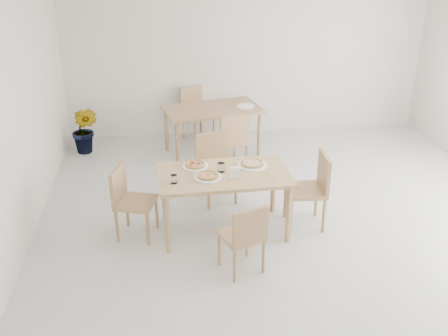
{
  "coord_description": "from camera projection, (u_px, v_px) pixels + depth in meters",
  "views": [
    {
      "loc": [
        -1.43,
        -5.01,
        3.29
      ],
      "look_at": [
        -0.78,
        0.27,
        0.81
      ],
      "focal_mm": 42.0,
      "sensor_mm": 36.0,
      "label": 1
    }
  ],
  "objects": [
    {
      "name": "chair_west",
      "position": [
        129.0,
        197.0,
        5.92
      ],
      "size": [
        0.52,
        0.52,
        0.85
      ],
      "rotation": [
        0.0,
        0.0,
        1.29
      ],
      "color": "tan",
      "rests_on": "ground"
    },
    {
      "name": "second_table",
      "position": [
        212.0,
        113.0,
        8.03
      ],
      "size": [
        1.58,
        1.11,
        0.75
      ],
      "rotation": [
        0.0,
        0.0,
        0.21
      ],
      "color": "tan",
      "rests_on": "ground"
    },
    {
      "name": "pizza_pepperoni",
      "position": [
        195.0,
        164.0,
        6.03
      ],
      "size": [
        0.24,
        0.24,
        0.03
      ],
      "rotation": [
        0.0,
        0.0,
        0.0
      ],
      "color": "#DBB267",
      "rests_on": "plate_pepperoni"
    },
    {
      "name": "plate_pepperoni",
      "position": [
        195.0,
        166.0,
        6.04
      ],
      "size": [
        0.3,
        0.3,
        0.02
      ],
      "primitive_type": "cylinder",
      "color": "white",
      "rests_on": "main_table"
    },
    {
      "name": "fork_a",
      "position": [
        273.0,
        177.0,
        5.8
      ],
      "size": [
        0.03,
        0.19,
        0.01
      ],
      "primitive_type": "cube",
      "rotation": [
        0.0,
        0.0,
        -0.08
      ],
      "color": "silver",
      "rests_on": "main_table"
    },
    {
      "name": "tumbler_b",
      "position": [
        174.0,
        179.0,
        5.65
      ],
      "size": [
        0.07,
        0.07,
        0.1
      ],
      "primitive_type": "cylinder",
      "color": "white",
      "rests_on": "main_table"
    },
    {
      "name": "potted_plant",
      "position": [
        85.0,
        130.0,
        8.17
      ],
      "size": [
        0.52,
        0.47,
        0.77
      ],
      "primitive_type": "imported",
      "rotation": [
        0.0,
        0.0,
        -0.38
      ],
      "color": "#2C5C1B",
      "rests_on": "ground"
    },
    {
      "name": "chair_back_s",
      "position": [
        231.0,
        139.0,
        7.44
      ],
      "size": [
        0.57,
        0.57,
        0.92
      ],
      "rotation": [
        0.0,
        0.0,
        3.47
      ],
      "color": "tan",
      "rests_on": "ground"
    },
    {
      "name": "fork_b",
      "position": [
        182.0,
        176.0,
        5.83
      ],
      "size": [
        0.08,
        0.16,
        0.01
      ],
      "primitive_type": "cube",
      "rotation": [
        0.0,
        0.0,
        -0.39
      ],
      "color": "silver",
      "rests_on": "main_table"
    },
    {
      "name": "plate_margherita",
      "position": [
        208.0,
        177.0,
        5.78
      ],
      "size": [
        0.31,
        0.31,
        0.02
      ],
      "primitive_type": "cylinder",
      "color": "white",
      "rests_on": "main_table"
    },
    {
      "name": "main_table",
      "position": [
        224.0,
        180.0,
        5.93
      ],
      "size": [
        1.52,
        0.89,
        0.75
      ],
      "rotation": [
        0.0,
        0.0,
        0.04
      ],
      "color": "tan",
      "rests_on": "ground"
    },
    {
      "name": "plate_empty",
      "position": [
        245.0,
        106.0,
        8.04
      ],
      "size": [
        0.28,
        0.28,
        0.02
      ],
      "primitive_type": "cylinder",
      "color": "white",
      "rests_on": "second_table"
    },
    {
      "name": "chair_north",
      "position": [
        215.0,
        162.0,
        6.75
      ],
      "size": [
        0.53,
        0.53,
        0.88
      ],
      "rotation": [
        0.0,
        0.0,
        0.26
      ],
      "color": "tan",
      "rests_on": "ground"
    },
    {
      "name": "plate_mushroom",
      "position": [
        252.0,
        165.0,
        6.08
      ],
      "size": [
        0.35,
        0.35,
        0.02
      ],
      "primitive_type": "cylinder",
      "color": "white",
      "rests_on": "main_table"
    },
    {
      "name": "chair_back_n",
      "position": [
        195.0,
        109.0,
        8.72
      ],
      "size": [
        0.59,
        0.59,
        0.87
      ],
      "rotation": [
        0.0,
        0.0,
        0.53
      ],
      "color": "tan",
      "rests_on": "ground"
    },
    {
      "name": "chair_south",
      "position": [
        245.0,
        234.0,
        5.27
      ],
      "size": [
        0.51,
        0.51,
        0.8
      ],
      "rotation": [
        0.0,
        0.0,
        3.5
      ],
      "color": "tan",
      "rests_on": "ground"
    },
    {
      "name": "tumbler_a",
      "position": [
        221.0,
        167.0,
        5.91
      ],
      "size": [
        0.08,
        0.08,
        0.11
      ],
      "primitive_type": "cylinder",
      "color": "white",
      "rests_on": "main_table"
    },
    {
      "name": "chair_east",
      "position": [
        313.0,
        185.0,
        6.12
      ],
      "size": [
        0.48,
        0.48,
        0.91
      ],
      "rotation": [
        0.0,
        0.0,
        -1.63
      ],
      "color": "tan",
      "rests_on": "ground"
    },
    {
      "name": "pizza_mushroom",
      "position": [
        252.0,
        163.0,
        6.07
      ],
      "size": [
        0.36,
        0.36,
        0.03
      ],
      "rotation": [
        0.0,
        0.0,
        0.43
      ],
      "color": "#DBB267",
      "rests_on": "plate_mushroom"
    },
    {
      "name": "pizza_margherita",
      "position": [
        208.0,
        175.0,
        5.77
      ],
      "size": [
        0.29,
        0.29,
        0.03
      ],
      "rotation": [
        0.0,
        0.0,
        0.21
      ],
      "color": "#DBB267",
      "rests_on": "plate_margherita"
    },
    {
      "name": "napkin_holder",
      "position": [
        234.0,
        173.0,
        5.74
      ],
      "size": [
        0.12,
        0.06,
        0.14
      ],
      "rotation": [
        0.0,
        0.0,
        0.01
      ],
      "color": "silver",
      "rests_on": "main_table"
    }
  ]
}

